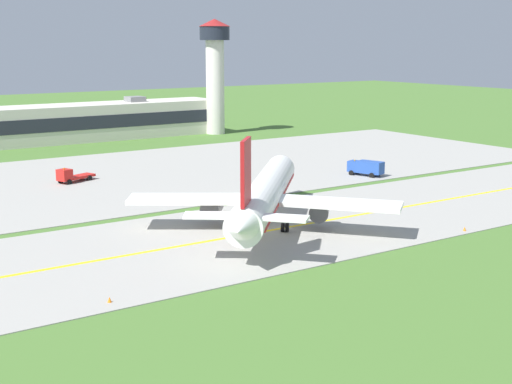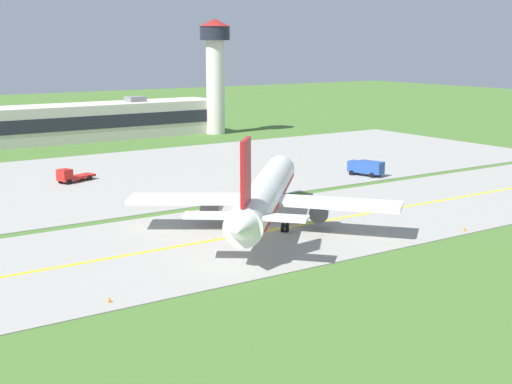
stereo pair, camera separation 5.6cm
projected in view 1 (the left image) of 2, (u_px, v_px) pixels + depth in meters
The scene contains 12 objects.
ground_plane at pixel (275, 230), 85.32m from camera, with size 500.00×500.00×0.00m, color #47702D.
taxiway_strip at pixel (275, 230), 85.31m from camera, with size 240.00×28.00×0.10m, color #9E9B93.
apron_pad at pixel (182, 171), 124.90m from camera, with size 140.00×52.00×0.10m, color #9E9B93.
taxiway_centreline at pixel (275, 229), 85.30m from camera, with size 220.00×0.60×0.01m, color yellow.
airplane_lead at pixel (265, 195), 85.43m from camera, with size 30.15×32.22×12.70m.
service_truck_baggage at pixel (71, 176), 113.77m from camera, with size 6.71×4.19×2.59m.
service_truck_fuel at pixel (366, 167), 119.59m from camera, with size 3.91×6.34×2.60m.
terminal_building at pixel (84, 122), 163.77m from camera, with size 64.18×11.58×9.41m.
control_tower at pixel (215, 65), 172.90m from camera, with size 7.60×7.60×27.47m.
traffic_cone_near_edge at pixel (110, 300), 61.30m from camera, with size 0.44×0.44×0.60m, color orange.
traffic_cone_mid_edge at pixel (465, 229), 84.64m from camera, with size 0.44×0.44×0.60m, color orange.
traffic_cone_far_edge at pixel (284, 198), 101.80m from camera, with size 0.44×0.44×0.60m, color orange.
Camera 1 is at (-48.03, -67.25, 21.83)m, focal length 50.41 mm.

